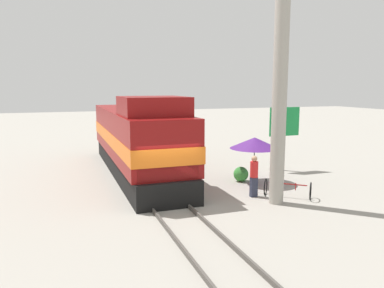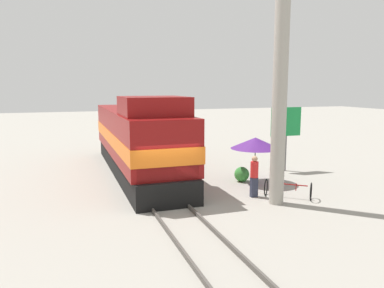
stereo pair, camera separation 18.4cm
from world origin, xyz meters
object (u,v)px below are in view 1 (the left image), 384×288
object	(u,v)px
locomotive	(137,140)
billboard_sign	(284,125)
utility_pole	(281,68)
bicycle	(288,189)
vendor_umbrella	(255,143)
person_bystander	(254,174)

from	to	relation	value
locomotive	billboard_sign	bearing A→B (deg)	-13.06
utility_pole	bicycle	world-z (taller)	utility_pole
vendor_umbrella	person_bystander	size ratio (longest dim) A/B	1.35
person_bystander	vendor_umbrella	bearing A→B (deg)	60.95
utility_pole	bicycle	distance (m)	5.10
billboard_sign	bicycle	xyz separation A→B (m)	(-2.76, -4.59, -2.20)
bicycle	locomotive	bearing A→B (deg)	78.86
vendor_umbrella	billboard_sign	size ratio (longest dim) A/B	0.68
utility_pole	person_bystander	distance (m)	4.56
vendor_umbrella	person_bystander	distance (m)	2.64
vendor_umbrella	person_bystander	world-z (taller)	vendor_umbrella
locomotive	utility_pole	distance (m)	8.86
utility_pole	billboard_sign	xyz separation A→B (m)	(3.64, 5.07, -2.81)
billboard_sign	person_bystander	bearing A→B (deg)	-135.61
billboard_sign	locomotive	bearing A→B (deg)	166.94
vendor_umbrella	person_bystander	bearing A→B (deg)	-119.05
utility_pole	person_bystander	xyz separation A→B (m)	(-0.43, 1.09, -4.41)
person_bystander	bicycle	bearing A→B (deg)	-25.13
locomotive	bicycle	size ratio (longest dim) A/B	6.89
person_bystander	bicycle	xyz separation A→B (m)	(1.30, -0.61, -0.60)
locomotive	utility_pole	size ratio (longest dim) A/B	1.25
billboard_sign	vendor_umbrella	bearing A→B (deg)	-147.40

